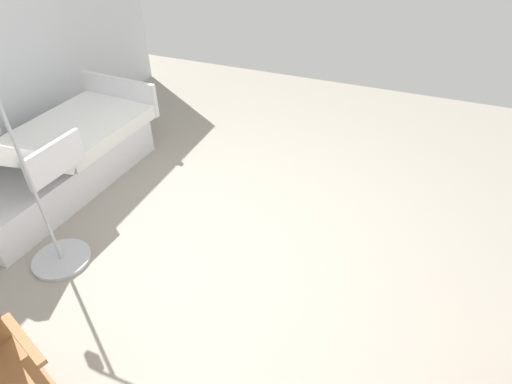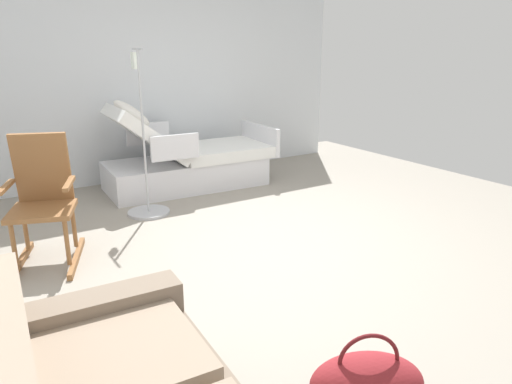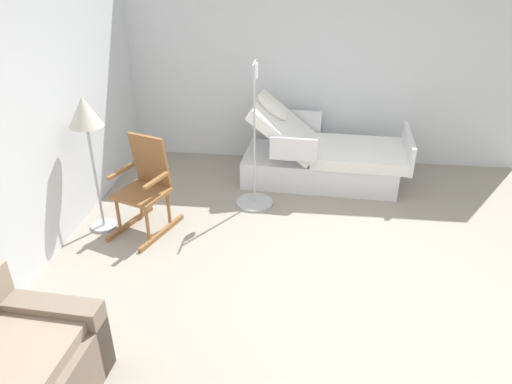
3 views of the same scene
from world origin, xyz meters
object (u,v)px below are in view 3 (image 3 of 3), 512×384
object	(u,v)px
hospital_bed	(321,158)
rocking_chair	(145,186)
floor_lamp	(86,121)
iv_pole	(255,185)

from	to	relation	value
hospital_bed	rocking_chair	world-z (taller)	hospital_bed
hospital_bed	floor_lamp	xyz separation A→B (m)	(-1.43, 2.37, 0.91)
floor_lamp	rocking_chair	bearing A→B (deg)	-82.51
hospital_bed	floor_lamp	bearing A→B (deg)	121.03
rocking_chair	iv_pole	bearing A→B (deg)	-59.28
rocking_chair	hospital_bed	bearing A→B (deg)	-53.92
hospital_bed	iv_pole	xyz separation A→B (m)	(-0.71, 0.78, -0.07)
rocking_chair	floor_lamp	size ratio (longest dim) A/B	0.71
hospital_bed	iv_pole	bearing A→B (deg)	132.52
rocking_chair	iv_pole	xyz separation A→B (m)	(0.65, -1.09, -0.25)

